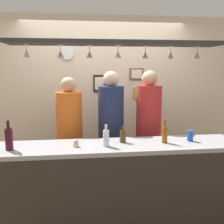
{
  "coord_description": "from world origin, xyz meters",
  "views": [
    {
      "loc": [
        -0.39,
        -3.04,
        1.81
      ],
      "look_at": [
        0.0,
        0.1,
        1.27
      ],
      "focal_mm": 41.98,
      "sensor_mm": 36.0,
      "label": 1
    }
  ],
  "objects_px": {
    "person_middle_navy_shirt": "(111,123)",
    "bottle_beer_brown_stubby": "(123,136)",
    "cupcake": "(76,143)",
    "bottle_soda_clear": "(106,138)",
    "person_right_red_shirt": "(149,122)",
    "picture_frame_crest": "(99,83)",
    "person_left_orange_shirt": "(69,128)",
    "bottle_wine_dark_red": "(9,139)",
    "picture_frame_upper_small": "(137,74)",
    "bottle_beer_amber_tall": "(165,134)",
    "wall_clock": "(67,52)",
    "drink_can": "(190,136)",
    "picture_frame_lower_pair": "(143,93)"
  },
  "relations": [
    {
      "from": "picture_frame_upper_small",
      "to": "wall_clock",
      "type": "height_order",
      "value": "wall_clock"
    },
    {
      "from": "person_left_orange_shirt",
      "to": "picture_frame_crest",
      "type": "relative_size",
      "value": 6.49
    },
    {
      "from": "person_right_red_shirt",
      "to": "bottle_beer_amber_tall",
      "type": "xyz_separation_m",
      "value": [
        -0.01,
        -0.73,
        0.02
      ]
    },
    {
      "from": "person_middle_navy_shirt",
      "to": "bottle_beer_brown_stubby",
      "type": "xyz_separation_m",
      "value": [
        0.05,
        -0.65,
        -0.0
      ]
    },
    {
      "from": "person_left_orange_shirt",
      "to": "cupcake",
      "type": "xyz_separation_m",
      "value": [
        0.09,
        -0.75,
        0.01
      ]
    },
    {
      "from": "person_middle_navy_shirt",
      "to": "bottle_beer_brown_stubby",
      "type": "distance_m",
      "value": 0.66
    },
    {
      "from": "person_right_red_shirt",
      "to": "cupcake",
      "type": "relative_size",
      "value": 22.7
    },
    {
      "from": "bottle_beer_amber_tall",
      "to": "picture_frame_crest",
      "type": "height_order",
      "value": "picture_frame_crest"
    },
    {
      "from": "cupcake",
      "to": "wall_clock",
      "type": "bearing_deg",
      "value": 95.12
    },
    {
      "from": "bottle_soda_clear",
      "to": "drink_can",
      "type": "bearing_deg",
      "value": 4.92
    },
    {
      "from": "bottle_soda_clear",
      "to": "wall_clock",
      "type": "xyz_separation_m",
      "value": [
        -0.44,
        1.46,
        0.95
      ]
    },
    {
      "from": "person_middle_navy_shirt",
      "to": "picture_frame_crest",
      "type": "height_order",
      "value": "person_middle_navy_shirt"
    },
    {
      "from": "bottle_wine_dark_red",
      "to": "cupcake",
      "type": "height_order",
      "value": "bottle_wine_dark_red"
    },
    {
      "from": "bottle_beer_amber_tall",
      "to": "picture_frame_lower_pair",
      "type": "height_order",
      "value": "picture_frame_lower_pair"
    },
    {
      "from": "bottle_beer_amber_tall",
      "to": "wall_clock",
      "type": "distance_m",
      "value": 2.01
    },
    {
      "from": "picture_frame_lower_pair",
      "to": "wall_clock",
      "type": "relative_size",
      "value": 1.36
    },
    {
      "from": "wall_clock",
      "to": "bottle_beer_brown_stubby",
      "type": "bearing_deg",
      "value": -64.32
    },
    {
      "from": "bottle_wine_dark_red",
      "to": "person_middle_navy_shirt",
      "type": "bearing_deg",
      "value": 34.99
    },
    {
      "from": "person_left_orange_shirt",
      "to": "wall_clock",
      "type": "height_order",
      "value": "wall_clock"
    },
    {
      "from": "person_left_orange_shirt",
      "to": "person_middle_navy_shirt",
      "type": "relative_size",
      "value": 0.96
    },
    {
      "from": "bottle_beer_brown_stubby",
      "to": "picture_frame_upper_small",
      "type": "relative_size",
      "value": 0.82
    },
    {
      "from": "picture_frame_crest",
      "to": "cupcake",
      "type": "bearing_deg",
      "value": -104.06
    },
    {
      "from": "bottle_soda_clear",
      "to": "bottle_beer_brown_stubby",
      "type": "height_order",
      "value": "bottle_soda_clear"
    },
    {
      "from": "picture_frame_upper_small",
      "to": "person_middle_navy_shirt",
      "type": "bearing_deg",
      "value": -125.72
    },
    {
      "from": "bottle_soda_clear",
      "to": "wall_clock",
      "type": "bearing_deg",
      "value": 106.92
    },
    {
      "from": "bottle_beer_brown_stubby",
      "to": "drink_can",
      "type": "xyz_separation_m",
      "value": [
        0.76,
        -0.04,
        -0.01
      ]
    },
    {
      "from": "picture_frame_crest",
      "to": "bottle_soda_clear",
      "type": "bearing_deg",
      "value": -91.75
    },
    {
      "from": "picture_frame_upper_small",
      "to": "bottle_soda_clear",
      "type": "bearing_deg",
      "value": -113.6
    },
    {
      "from": "bottle_beer_brown_stubby",
      "to": "picture_frame_upper_small",
      "type": "xyz_separation_m",
      "value": [
        0.44,
        1.34,
        0.65
      ]
    },
    {
      "from": "person_middle_navy_shirt",
      "to": "bottle_beer_brown_stubby",
      "type": "bearing_deg",
      "value": -85.52
    },
    {
      "from": "person_middle_navy_shirt",
      "to": "picture_frame_lower_pair",
      "type": "distance_m",
      "value": 0.97
    },
    {
      "from": "cupcake",
      "to": "picture_frame_crest",
      "type": "relative_size",
      "value": 0.3
    },
    {
      "from": "cupcake",
      "to": "picture_frame_upper_small",
      "type": "relative_size",
      "value": 0.35
    },
    {
      "from": "person_left_orange_shirt",
      "to": "bottle_soda_clear",
      "type": "bearing_deg",
      "value": -62.43
    },
    {
      "from": "person_left_orange_shirt",
      "to": "picture_frame_lower_pair",
      "type": "height_order",
      "value": "person_left_orange_shirt"
    },
    {
      "from": "person_left_orange_shirt",
      "to": "picture_frame_crest",
      "type": "height_order",
      "value": "picture_frame_crest"
    },
    {
      "from": "person_left_orange_shirt",
      "to": "bottle_beer_brown_stubby",
      "type": "xyz_separation_m",
      "value": [
        0.6,
        -0.65,
        0.05
      ]
    },
    {
      "from": "person_middle_navy_shirt",
      "to": "bottle_wine_dark_red",
      "type": "bearing_deg",
      "value": -145.01
    },
    {
      "from": "person_right_red_shirt",
      "to": "cupcake",
      "type": "distance_m",
      "value": 1.23
    },
    {
      "from": "bottle_soda_clear",
      "to": "picture_frame_lower_pair",
      "type": "relative_size",
      "value": 0.77
    },
    {
      "from": "person_middle_navy_shirt",
      "to": "drink_can",
      "type": "bearing_deg",
      "value": -40.55
    },
    {
      "from": "bottle_soda_clear",
      "to": "picture_frame_upper_small",
      "type": "height_order",
      "value": "picture_frame_upper_small"
    },
    {
      "from": "bottle_beer_brown_stubby",
      "to": "picture_frame_lower_pair",
      "type": "height_order",
      "value": "picture_frame_lower_pair"
    },
    {
      "from": "cupcake",
      "to": "bottle_soda_clear",
      "type": "bearing_deg",
      "value": -4.66
    },
    {
      "from": "person_left_orange_shirt",
      "to": "cupcake",
      "type": "relative_size",
      "value": 21.65
    },
    {
      "from": "bottle_soda_clear",
      "to": "bottle_beer_brown_stubby",
      "type": "xyz_separation_m",
      "value": [
        0.2,
        0.12,
        -0.02
      ]
    },
    {
      "from": "bottle_wine_dark_red",
      "to": "picture_frame_lower_pair",
      "type": "relative_size",
      "value": 1.0
    },
    {
      "from": "person_left_orange_shirt",
      "to": "bottle_soda_clear",
      "type": "xyz_separation_m",
      "value": [
        0.41,
        -0.78,
        0.07
      ]
    },
    {
      "from": "bottle_wine_dark_red",
      "to": "bottle_beer_amber_tall",
      "type": "bearing_deg",
      "value": 1.99
    },
    {
      "from": "bottle_wine_dark_red",
      "to": "cupcake",
      "type": "distance_m",
      "value": 0.66
    }
  ]
}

